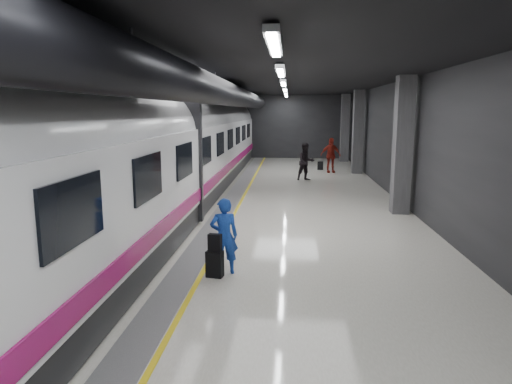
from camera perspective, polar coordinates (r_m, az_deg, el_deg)
name	(u,v)px	position (r m, az deg, el deg)	size (l,w,h in m)	color
ground	(260,225)	(13.72, 0.51, -4.14)	(40.00, 40.00, 0.00)	white
platform_hall	(253,106)	(14.27, -0.38, 10.75)	(10.02, 40.02, 4.51)	black
train	(151,155)	(13.95, -12.94, 4.47)	(3.05, 38.00, 4.05)	black
traveler_main	(224,236)	(9.55, -4.01, -5.52)	(0.59, 0.39, 1.61)	blue
suitcase_main	(215,264)	(9.52, -5.17, -8.94)	(0.34, 0.21, 0.55)	black
shoulder_bag	(215,243)	(9.38, -5.16, -6.32)	(0.27, 0.14, 0.36)	black
traveler_far_a	(306,162)	(22.52, 6.25, 3.77)	(0.89, 0.70, 1.84)	black
traveler_far_b	(331,155)	(25.65, 9.30, 4.56)	(1.12, 0.47, 1.92)	maroon
suitcase_far	(320,166)	(26.85, 8.05, 3.28)	(0.32, 0.21, 0.48)	black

